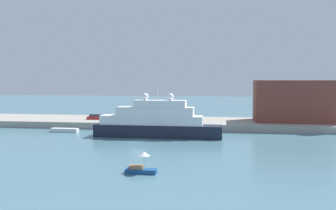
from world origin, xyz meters
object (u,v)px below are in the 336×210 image
object	(u,v)px
large_yacht	(156,122)
parked_car	(96,117)
small_motorboat	(141,167)
harbor_building	(292,101)
person_figure	(111,117)
work_barge	(65,130)
mooring_bollard	(173,122)

from	to	relation	value
large_yacht	parked_car	bearing A→B (deg)	138.04
small_motorboat	harbor_building	distance (m)	57.34
small_motorboat	person_figure	distance (m)	50.68
work_barge	parked_car	size ratio (longest dim) A/B	1.38
large_yacht	harbor_building	bearing A→B (deg)	33.30
parked_car	work_barge	bearing A→B (deg)	-102.17
parked_car	person_figure	bearing A→B (deg)	-7.74
harbor_building	mooring_bollard	bearing A→B (deg)	-162.32
mooring_bollard	large_yacht	bearing A→B (deg)	-100.96
work_barge	harbor_building	size ratio (longest dim) A/B	0.35
parked_car	person_figure	distance (m)	4.22
parked_car	person_figure	world-z (taller)	person_figure
harbor_building	person_figure	xyz separation A→B (m)	(-45.56, -3.32, -4.25)
harbor_building	parked_car	size ratio (longest dim) A/B	3.98
large_yacht	mooring_bollard	bearing A→B (deg)	79.04
work_barge	parked_car	bearing A→B (deg)	77.83
parked_car	harbor_building	bearing A→B (deg)	3.17
large_yacht	small_motorboat	world-z (taller)	large_yacht
person_figure	parked_car	bearing A→B (deg)	172.26
parked_car	person_figure	size ratio (longest dim) A/B	2.49
small_motorboat	work_barge	distance (m)	43.13
harbor_building	parked_car	xyz separation A→B (m)	(-49.73, -2.75, -4.52)
small_motorboat	large_yacht	bearing A→B (deg)	97.02
parked_car	small_motorboat	bearing A→B (deg)	-64.26
large_yacht	work_barge	size ratio (longest dim) A/B	4.24
large_yacht	work_barge	world-z (taller)	large_yacht
work_barge	harbor_building	bearing A→B (deg)	16.72
large_yacht	person_figure	distance (m)	22.51
harbor_building	small_motorboat	bearing A→B (deg)	-117.99
large_yacht	work_barge	bearing A→B (deg)	169.07
large_yacht	parked_car	world-z (taller)	large_yacht
work_barge	person_figure	distance (m)	14.43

